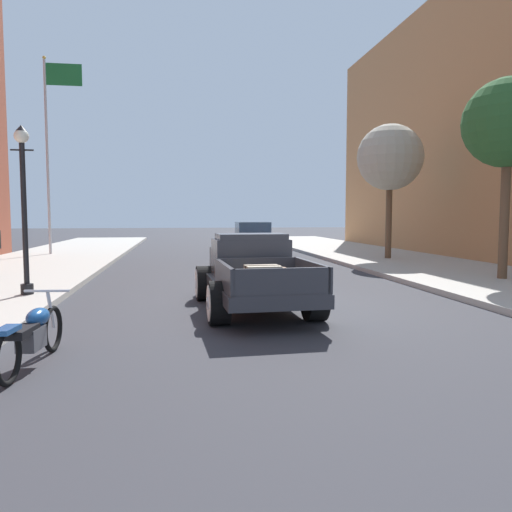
# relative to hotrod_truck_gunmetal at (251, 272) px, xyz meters

# --- Properties ---
(ground_plane) EXTENTS (140.00, 140.00, 0.00)m
(ground_plane) POSITION_rel_hotrod_truck_gunmetal_xyz_m (0.33, 0.15, -0.75)
(ground_plane) COLOR #333338
(hotrod_truck_gunmetal) EXTENTS (2.33, 5.00, 1.58)m
(hotrod_truck_gunmetal) POSITION_rel_hotrod_truck_gunmetal_xyz_m (0.00, 0.00, 0.00)
(hotrod_truck_gunmetal) COLOR #333338
(hotrod_truck_gunmetal) RESTS_ON ground
(motorcycle_parked) EXTENTS (0.62, 2.12, 0.93)m
(motorcycle_parked) POSITION_rel_hotrod_truck_gunmetal_xyz_m (-3.41, -3.75, -0.31)
(motorcycle_parked) COLOR black
(motorcycle_parked) RESTS_ON ground
(car_background_blue) EXTENTS (1.91, 4.32, 1.65)m
(car_background_blue) POSITION_rel_hotrod_truck_gunmetal_xyz_m (2.02, 13.60, 0.01)
(car_background_blue) COLOR #284293
(car_background_blue) RESTS_ON ground
(street_lamp_near) EXTENTS (0.50, 0.32, 3.85)m
(street_lamp_near) POSITION_rel_hotrod_truck_gunmetal_xyz_m (-5.00, 1.63, 1.63)
(street_lamp_near) COLOR black
(street_lamp_near) RESTS_ON sidewalk_left
(flagpole) EXTENTS (1.74, 0.16, 9.16)m
(flagpole) POSITION_rel_hotrod_truck_gunmetal_xyz_m (-7.33, 14.42, 5.02)
(flagpole) COLOR #B2B2B7
(flagpole) RESTS_ON sidewalk_left
(street_tree_nearest) EXTENTS (2.52, 2.52, 5.69)m
(street_tree_nearest) POSITION_rel_hotrod_truck_gunmetal_xyz_m (7.72, 2.61, 3.79)
(street_tree_nearest) COLOR brown
(street_tree_nearest) RESTS_ON sidewalk_right
(street_tree_second) EXTENTS (2.77, 2.77, 5.64)m
(street_tree_second) POSITION_rel_hotrod_truck_gunmetal_xyz_m (7.31, 9.68, 3.63)
(street_tree_second) COLOR brown
(street_tree_second) RESTS_ON sidewalk_right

